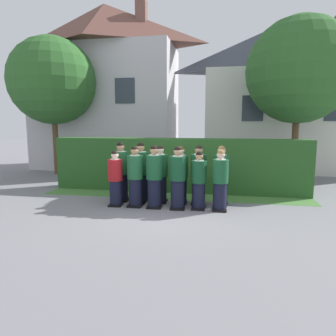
{
  "coord_description": "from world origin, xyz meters",
  "views": [
    {
      "loc": [
        1.51,
        -7.93,
        2.29
      ],
      "look_at": [
        0.0,
        0.27,
        1.05
      ],
      "focal_mm": 32.68,
      "sensor_mm": 36.0,
      "label": 1
    }
  ],
  "objects_px": {
    "student_rear_row_2": "(160,175)",
    "student_rear_row_5": "(221,177)",
    "student_in_red_blazer": "(115,180)",
    "student_front_row_3": "(178,179)",
    "student_rear_row_0": "(121,173)",
    "student_rear_row_4": "(198,176)",
    "student_rear_row_1": "(141,173)",
    "student_front_row_4": "(199,182)",
    "student_rear_row_3": "(180,176)",
    "student_front_row_5": "(220,182)",
    "student_front_row_2": "(154,178)",
    "student_front_row_1": "(135,178)"
  },
  "relations": [
    {
      "from": "student_rear_row_2",
      "to": "student_rear_row_5",
      "type": "bearing_deg",
      "value": 0.87
    },
    {
      "from": "student_in_red_blazer",
      "to": "student_front_row_3",
      "type": "relative_size",
      "value": 0.92
    },
    {
      "from": "student_front_row_3",
      "to": "student_rear_row_0",
      "type": "bearing_deg",
      "value": 162.83
    },
    {
      "from": "student_in_red_blazer",
      "to": "student_rear_row_4",
      "type": "relative_size",
      "value": 0.92
    },
    {
      "from": "student_rear_row_2",
      "to": "student_rear_row_5",
      "type": "xyz_separation_m",
      "value": [
        1.73,
        0.03,
        0.01
      ]
    },
    {
      "from": "student_rear_row_1",
      "to": "student_rear_row_4",
      "type": "bearing_deg",
      "value": 0.44
    },
    {
      "from": "student_front_row_4",
      "to": "student_rear_row_4",
      "type": "height_order",
      "value": "student_rear_row_4"
    },
    {
      "from": "student_in_red_blazer",
      "to": "student_rear_row_2",
      "type": "distance_m",
      "value": 1.28
    },
    {
      "from": "student_rear_row_2",
      "to": "student_rear_row_3",
      "type": "distance_m",
      "value": 0.59
    },
    {
      "from": "student_rear_row_4",
      "to": "student_front_row_5",
      "type": "bearing_deg",
      "value": -42.1
    },
    {
      "from": "student_rear_row_3",
      "to": "student_rear_row_2",
      "type": "bearing_deg",
      "value": -177.01
    },
    {
      "from": "student_front_row_2",
      "to": "student_rear_row_5",
      "type": "height_order",
      "value": "student_front_row_2"
    },
    {
      "from": "student_in_red_blazer",
      "to": "student_rear_row_1",
      "type": "relative_size",
      "value": 0.89
    },
    {
      "from": "student_front_row_5",
      "to": "student_rear_row_5",
      "type": "distance_m",
      "value": 0.55
    },
    {
      "from": "student_rear_row_2",
      "to": "student_front_row_3",
      "type": "bearing_deg",
      "value": -43.43
    },
    {
      "from": "student_in_red_blazer",
      "to": "student_rear_row_5",
      "type": "relative_size",
      "value": 0.92
    },
    {
      "from": "student_front_row_1",
      "to": "student_front_row_5",
      "type": "bearing_deg",
      "value": 0.04
    },
    {
      "from": "student_rear_row_3",
      "to": "student_front_row_3",
      "type": "bearing_deg",
      "value": -89.04
    },
    {
      "from": "student_front_row_1",
      "to": "student_front_row_5",
      "type": "xyz_separation_m",
      "value": [
        2.3,
        0.0,
        -0.04
      ]
    },
    {
      "from": "student_front_row_2",
      "to": "student_front_row_3",
      "type": "distance_m",
      "value": 0.64
    },
    {
      "from": "student_rear_row_0",
      "to": "student_rear_row_1",
      "type": "relative_size",
      "value": 1.0
    },
    {
      "from": "student_front_row_4",
      "to": "student_rear_row_0",
      "type": "bearing_deg",
      "value": 168.28
    },
    {
      "from": "student_rear_row_1",
      "to": "student_rear_row_2",
      "type": "distance_m",
      "value": 0.58
    },
    {
      "from": "student_front_row_2",
      "to": "student_rear_row_4",
      "type": "xyz_separation_m",
      "value": [
        1.14,
        0.57,
        -0.01
      ]
    },
    {
      "from": "student_front_row_4",
      "to": "student_rear_row_2",
      "type": "distance_m",
      "value": 1.26
    },
    {
      "from": "student_in_red_blazer",
      "to": "student_rear_row_1",
      "type": "bearing_deg",
      "value": 45.89
    },
    {
      "from": "student_rear_row_0",
      "to": "student_rear_row_3",
      "type": "xyz_separation_m",
      "value": [
        1.76,
        0.05,
        -0.05
      ]
    },
    {
      "from": "student_in_red_blazer",
      "to": "student_front_row_2",
      "type": "relative_size",
      "value": 0.91
    },
    {
      "from": "student_rear_row_5",
      "to": "student_rear_row_2",
      "type": "bearing_deg",
      "value": -179.13
    },
    {
      "from": "student_in_red_blazer",
      "to": "student_front_row_5",
      "type": "xyz_separation_m",
      "value": [
        2.85,
        0.05,
        0.03
      ]
    },
    {
      "from": "student_rear_row_1",
      "to": "student_rear_row_4",
      "type": "height_order",
      "value": "student_rear_row_1"
    },
    {
      "from": "student_rear_row_0",
      "to": "student_rear_row_3",
      "type": "bearing_deg",
      "value": 1.56
    },
    {
      "from": "student_front_row_1",
      "to": "student_front_row_4",
      "type": "relative_size",
      "value": 1.08
    },
    {
      "from": "student_front_row_1",
      "to": "student_rear_row_2",
      "type": "distance_m",
      "value": 0.79
    },
    {
      "from": "student_front_row_5",
      "to": "student_front_row_3",
      "type": "bearing_deg",
      "value": -178.07
    },
    {
      "from": "student_rear_row_3",
      "to": "student_front_row_4",
      "type": "bearing_deg",
      "value": -43.11
    },
    {
      "from": "student_front_row_2",
      "to": "student_rear_row_2",
      "type": "distance_m",
      "value": 0.55
    },
    {
      "from": "student_in_red_blazer",
      "to": "student_rear_row_5",
      "type": "distance_m",
      "value": 2.93
    },
    {
      "from": "student_front_row_3",
      "to": "student_rear_row_2",
      "type": "height_order",
      "value": "student_front_row_3"
    },
    {
      "from": "student_front_row_3",
      "to": "student_front_row_5",
      "type": "relative_size",
      "value": 1.05
    },
    {
      "from": "student_front_row_5",
      "to": "student_rear_row_1",
      "type": "relative_size",
      "value": 0.92
    },
    {
      "from": "student_rear_row_2",
      "to": "student_rear_row_5",
      "type": "relative_size",
      "value": 0.99
    },
    {
      "from": "student_in_red_blazer",
      "to": "student_rear_row_5",
      "type": "xyz_separation_m",
      "value": [
        2.87,
        0.6,
        0.06
      ]
    },
    {
      "from": "student_in_red_blazer",
      "to": "student_front_row_4",
      "type": "bearing_deg",
      "value": 1.82
    },
    {
      "from": "student_front_row_4",
      "to": "student_rear_row_0",
      "type": "height_order",
      "value": "student_rear_row_0"
    },
    {
      "from": "student_rear_row_4",
      "to": "student_rear_row_2",
      "type": "bearing_deg",
      "value": -178.63
    },
    {
      "from": "student_rear_row_3",
      "to": "student_rear_row_5",
      "type": "xyz_separation_m",
      "value": [
        1.14,
        -0.0,
        0.01
      ]
    },
    {
      "from": "student_front_row_1",
      "to": "student_rear_row_5",
      "type": "distance_m",
      "value": 2.38
    },
    {
      "from": "student_rear_row_3",
      "to": "student_rear_row_4",
      "type": "distance_m",
      "value": 0.51
    },
    {
      "from": "student_front_row_2",
      "to": "student_rear_row_2",
      "type": "height_order",
      "value": "student_front_row_2"
    }
  ]
}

